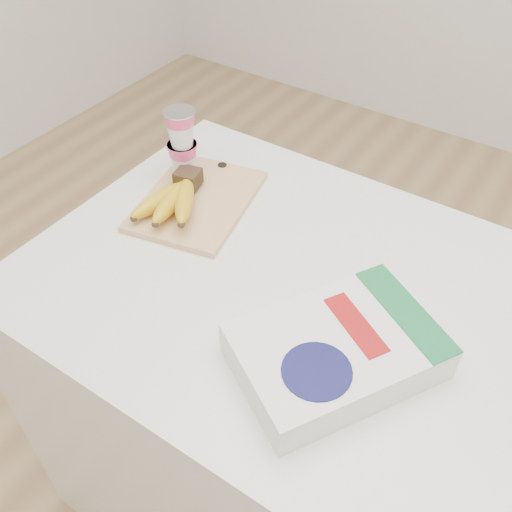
{
  "coord_description": "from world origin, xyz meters",
  "views": [
    {
      "loc": [
        0.27,
        -0.61,
        1.51
      ],
      "look_at": [
        -0.13,
        -0.02,
        0.84
      ],
      "focal_mm": 40.0,
      "sensor_mm": 36.0,
      "label": 1
    }
  ],
  "objects_px": {
    "table": "(310,420)",
    "bananas": "(174,198)",
    "cereal_box": "(337,351)",
    "cutting_board": "(197,201)",
    "yogurt_stack": "(182,142)"
  },
  "relations": [
    {
      "from": "cereal_box",
      "to": "yogurt_stack",
      "type": "bearing_deg",
      "value": -176.05
    },
    {
      "from": "bananas",
      "to": "cereal_box",
      "type": "distance_m",
      "value": 0.46
    },
    {
      "from": "table",
      "to": "cutting_board",
      "type": "height_order",
      "value": "cutting_board"
    },
    {
      "from": "cereal_box",
      "to": "table",
      "type": "bearing_deg",
      "value": 155.53
    },
    {
      "from": "table",
      "to": "bananas",
      "type": "bearing_deg",
      "value": 174.34
    },
    {
      "from": "yogurt_stack",
      "to": "bananas",
      "type": "bearing_deg",
      "value": -61.21
    },
    {
      "from": "bananas",
      "to": "cereal_box",
      "type": "height_order",
      "value": "bananas"
    },
    {
      "from": "yogurt_stack",
      "to": "table",
      "type": "bearing_deg",
      "value": -17.86
    },
    {
      "from": "cutting_board",
      "to": "cereal_box",
      "type": "xyz_separation_m",
      "value": [
        0.42,
        -0.2,
        0.03
      ]
    },
    {
      "from": "table",
      "to": "cutting_board",
      "type": "relative_size",
      "value": 3.87
    },
    {
      "from": "cutting_board",
      "to": "yogurt_stack",
      "type": "distance_m",
      "value": 0.12
    },
    {
      "from": "bananas",
      "to": "cereal_box",
      "type": "bearing_deg",
      "value": -18.85
    },
    {
      "from": "table",
      "to": "bananas",
      "type": "relative_size",
      "value": 5.74
    },
    {
      "from": "cutting_board",
      "to": "yogurt_stack",
      "type": "xyz_separation_m",
      "value": [
        -0.07,
        0.05,
        0.09
      ]
    },
    {
      "from": "bananas",
      "to": "cereal_box",
      "type": "xyz_separation_m",
      "value": [
        0.44,
        -0.15,
        -0.0
      ]
    }
  ]
}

